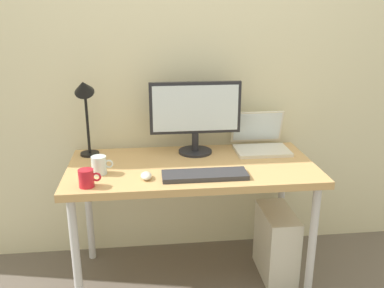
{
  "coord_description": "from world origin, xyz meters",
  "views": [
    {
      "loc": [
        -0.24,
        -2.16,
        1.55
      ],
      "look_at": [
        0.0,
        0.0,
        0.84
      ],
      "focal_mm": 39.1,
      "sensor_mm": 36.0,
      "label": 1
    }
  ],
  "objects_px": {
    "desk": "(192,176)",
    "keyboard": "(205,175)",
    "coffee_mug": "(87,178)",
    "computer_tower": "(276,243)",
    "glass_cup": "(99,165)",
    "monitor": "(195,113)",
    "mouse": "(146,176)",
    "desk_lamp": "(85,99)",
    "laptop": "(260,140)"
  },
  "relations": [
    {
      "from": "computer_tower",
      "to": "keyboard",
      "type": "bearing_deg",
      "value": -161.56
    },
    {
      "from": "coffee_mug",
      "to": "glass_cup",
      "type": "bearing_deg",
      "value": 74.65
    },
    {
      "from": "computer_tower",
      "to": "desk",
      "type": "bearing_deg",
      "value": 175.95
    },
    {
      "from": "desk",
      "to": "computer_tower",
      "type": "distance_m",
      "value": 0.68
    },
    {
      "from": "laptop",
      "to": "computer_tower",
      "type": "height_order",
      "value": "laptop"
    },
    {
      "from": "glass_cup",
      "to": "computer_tower",
      "type": "relative_size",
      "value": 0.27
    },
    {
      "from": "coffee_mug",
      "to": "computer_tower",
      "type": "bearing_deg",
      "value": 11.25
    },
    {
      "from": "desk",
      "to": "glass_cup",
      "type": "relative_size",
      "value": 12.04
    },
    {
      "from": "laptop",
      "to": "mouse",
      "type": "distance_m",
      "value": 0.8
    },
    {
      "from": "laptop",
      "to": "computer_tower",
      "type": "relative_size",
      "value": 0.76
    },
    {
      "from": "desk_lamp",
      "to": "computer_tower",
      "type": "distance_m",
      "value": 1.4
    },
    {
      "from": "desk_lamp",
      "to": "laptop",
      "type": "bearing_deg",
      "value": 1.04
    },
    {
      "from": "desk_lamp",
      "to": "computer_tower",
      "type": "bearing_deg",
      "value": -12.08
    },
    {
      "from": "mouse",
      "to": "glass_cup",
      "type": "distance_m",
      "value": 0.26
    },
    {
      "from": "laptop",
      "to": "desk_lamp",
      "type": "distance_m",
      "value": 1.07
    },
    {
      "from": "laptop",
      "to": "glass_cup",
      "type": "height_order",
      "value": "laptop"
    },
    {
      "from": "monitor",
      "to": "laptop",
      "type": "xyz_separation_m",
      "value": [
        0.4,
        0.02,
        -0.19
      ]
    },
    {
      "from": "mouse",
      "to": "glass_cup",
      "type": "bearing_deg",
      "value": 158.17
    },
    {
      "from": "monitor",
      "to": "glass_cup",
      "type": "relative_size",
      "value": 4.7
    },
    {
      "from": "keyboard",
      "to": "desk",
      "type": "bearing_deg",
      "value": 103.42
    },
    {
      "from": "monitor",
      "to": "laptop",
      "type": "bearing_deg",
      "value": 2.77
    },
    {
      "from": "desk_lamp",
      "to": "coffee_mug",
      "type": "bearing_deg",
      "value": -84.53
    },
    {
      "from": "mouse",
      "to": "computer_tower",
      "type": "xyz_separation_m",
      "value": [
        0.76,
        0.14,
        -0.53
      ]
    },
    {
      "from": "coffee_mug",
      "to": "mouse",
      "type": "bearing_deg",
      "value": 13.16
    },
    {
      "from": "coffee_mug",
      "to": "computer_tower",
      "type": "xyz_separation_m",
      "value": [
        1.05,
        0.21,
        -0.56
      ]
    },
    {
      "from": "monitor",
      "to": "computer_tower",
      "type": "bearing_deg",
      "value": -26.67
    },
    {
      "from": "desk",
      "to": "computer_tower",
      "type": "height_order",
      "value": "desk"
    },
    {
      "from": "desk",
      "to": "desk_lamp",
      "type": "relative_size",
      "value": 2.87
    },
    {
      "from": "glass_cup",
      "to": "computer_tower",
      "type": "distance_m",
      "value": 1.15
    },
    {
      "from": "desk",
      "to": "keyboard",
      "type": "relative_size",
      "value": 3.11
    },
    {
      "from": "desk",
      "to": "computer_tower",
      "type": "relative_size",
      "value": 3.26
    },
    {
      "from": "desk",
      "to": "mouse",
      "type": "distance_m",
      "value": 0.32
    },
    {
      "from": "desk",
      "to": "desk_lamp",
      "type": "bearing_deg",
      "value": 161.34
    },
    {
      "from": "monitor",
      "to": "keyboard",
      "type": "xyz_separation_m",
      "value": [
        0.0,
        -0.39,
        -0.23
      ]
    },
    {
      "from": "monitor",
      "to": "keyboard",
      "type": "height_order",
      "value": "monitor"
    },
    {
      "from": "monitor",
      "to": "laptop",
      "type": "relative_size",
      "value": 1.67
    },
    {
      "from": "coffee_mug",
      "to": "keyboard",
      "type": "bearing_deg",
      "value": 5.36
    },
    {
      "from": "monitor",
      "to": "computer_tower",
      "type": "relative_size",
      "value": 1.27
    },
    {
      "from": "monitor",
      "to": "glass_cup",
      "type": "bearing_deg",
      "value": -152.85
    },
    {
      "from": "laptop",
      "to": "mouse",
      "type": "xyz_separation_m",
      "value": [
        -0.7,
        -0.39,
        -0.04
      ]
    },
    {
      "from": "glass_cup",
      "to": "laptop",
      "type": "bearing_deg",
      "value": 17.45
    },
    {
      "from": "desk",
      "to": "coffee_mug",
      "type": "relative_size",
      "value": 12.48
    },
    {
      "from": "desk_lamp",
      "to": "glass_cup",
      "type": "bearing_deg",
      "value": -72.52
    },
    {
      "from": "keyboard",
      "to": "mouse",
      "type": "relative_size",
      "value": 4.89
    },
    {
      "from": "desk_lamp",
      "to": "mouse",
      "type": "xyz_separation_m",
      "value": [
        0.33,
        -0.37,
        -0.32
      ]
    },
    {
      "from": "monitor",
      "to": "mouse",
      "type": "relative_size",
      "value": 5.94
    },
    {
      "from": "desk",
      "to": "monitor",
      "type": "xyz_separation_m",
      "value": [
        0.04,
        0.2,
        0.31
      ]
    },
    {
      "from": "glass_cup",
      "to": "computer_tower",
      "type": "bearing_deg",
      "value": 2.53
    },
    {
      "from": "desk",
      "to": "mouse",
      "type": "bearing_deg",
      "value": -145.28
    },
    {
      "from": "glass_cup",
      "to": "coffee_mug",
      "type": "bearing_deg",
      "value": -105.35
    }
  ]
}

